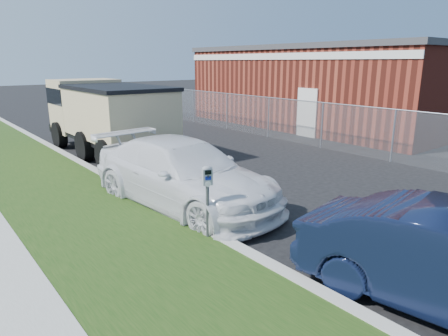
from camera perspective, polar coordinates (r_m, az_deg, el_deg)
ground at (r=9.65m, az=10.30°, el=-5.60°), size 120.00×120.00×0.00m
streetside at (r=8.63m, az=-27.09°, el=-9.14°), size 6.12×50.00×0.15m
chainlink_fence at (r=18.34m, az=6.41°, el=8.31°), size 0.06×30.06×30.00m
brick_building at (r=23.47m, az=15.33°, el=11.43°), size 9.20×14.20×4.17m
parking_meter at (r=7.35m, az=-2.39°, el=-2.57°), size 0.22×0.19×1.39m
white_wagon at (r=9.55m, az=-5.92°, el=-0.73°), size 2.79×5.60×1.56m
dump_truck at (r=15.70m, az=-16.54°, el=7.55°), size 2.76×6.81×2.66m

